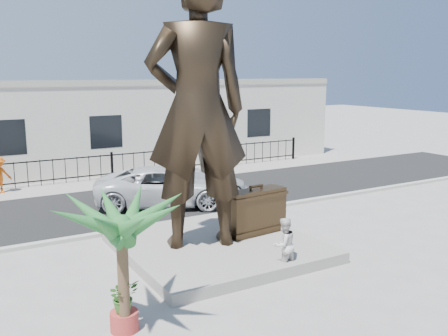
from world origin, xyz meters
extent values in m
plane|color=#9E9991|center=(0.00, 0.00, 0.00)|extent=(100.00, 100.00, 0.00)
cube|color=black|center=(0.00, 8.00, 0.01)|extent=(40.00, 7.00, 0.01)
cube|color=#A5A399|center=(0.00, 4.50, 0.06)|extent=(40.00, 0.25, 0.12)
cube|color=#9E9991|center=(0.00, 12.00, 0.01)|extent=(40.00, 2.50, 0.02)
cube|color=gray|center=(-0.50, 1.50, 0.15)|extent=(5.20, 5.20, 0.30)
cube|color=black|center=(0.00, 12.80, 0.60)|extent=(22.00, 0.10, 1.20)
cube|color=silver|center=(0.00, 17.00, 2.20)|extent=(28.00, 7.00, 4.40)
imported|color=black|center=(-1.08, 1.58, 4.08)|extent=(3.14, 2.49, 7.55)
cube|color=#342616|center=(0.85, 1.57, 0.97)|extent=(1.95, 0.79, 1.34)
imported|color=silver|center=(0.24, -0.64, 0.71)|extent=(0.75, 0.61, 1.43)
imported|color=silver|center=(0.25, 6.88, 0.75)|extent=(5.89, 4.44, 1.49)
imported|color=silver|center=(1.35, 7.00, 0.70)|extent=(4.96, 2.53, 1.38)
cylinder|color=#AF342E|center=(-4.31, -1.49, 0.20)|extent=(0.56, 0.56, 0.40)
imported|color=#326621|center=(-4.31, -1.49, 0.73)|extent=(0.70, 0.65, 0.66)
camera|label=1|loc=(-7.18, -10.38, 5.03)|focal=40.00mm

